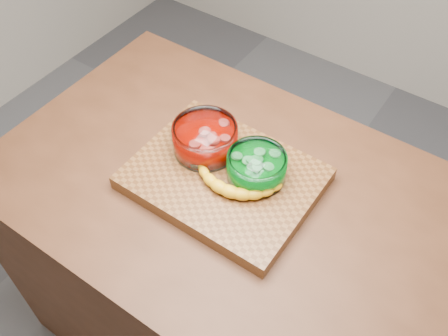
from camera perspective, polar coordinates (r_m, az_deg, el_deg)
The scene contains 6 objects.
ground at distance 2.05m, azimuth -0.00°, elevation -17.72°, with size 3.50×3.50×0.00m, color #56565B.
counter at distance 1.65m, azimuth -0.00°, elevation -11.62°, with size 1.20×0.80×0.90m, color #4C2917.
cutting_board at distance 1.26m, azimuth -0.00°, elevation -1.19°, with size 0.45×0.35×0.04m, color brown.
bowl_red at distance 1.27m, azimuth -2.17°, elevation 3.36°, with size 0.17×0.17×0.08m.
bowl_green at distance 1.21m, azimuth 3.74°, elevation 0.13°, with size 0.15×0.15×0.07m.
banana at distance 1.21m, azimuth 1.17°, elevation -1.33°, with size 0.25×0.13×0.04m, color gold, non-canonical shape.
Camera 1 is at (0.45, -0.65, 1.89)m, focal length 40.00 mm.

